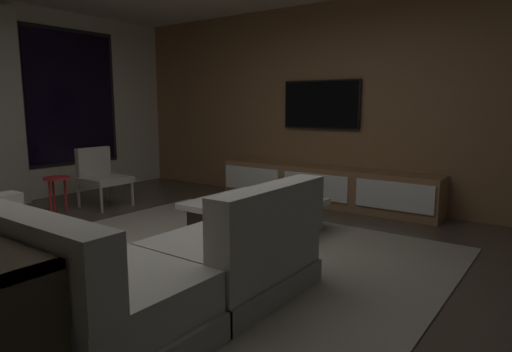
# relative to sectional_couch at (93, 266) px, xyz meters

# --- Properties ---
(floor) EXTENTS (9.20, 9.20, 0.00)m
(floor) POSITION_rel_sectional_couch_xyz_m (0.89, 0.11, -0.29)
(floor) COLOR #473D33
(media_wall) EXTENTS (0.12, 7.80, 2.70)m
(media_wall) POSITION_rel_sectional_couch_xyz_m (3.95, 0.11, 1.06)
(media_wall) COLOR #8E6642
(media_wall) RESTS_ON floor
(area_rug) EXTENTS (3.20, 3.80, 0.01)m
(area_rug) POSITION_rel_sectional_couch_xyz_m (1.24, 0.01, -0.28)
(area_rug) COLOR gray
(area_rug) RESTS_ON floor
(sectional_couch) EXTENTS (1.98, 2.50, 0.82)m
(sectional_couch) POSITION_rel_sectional_couch_xyz_m (0.00, 0.00, 0.00)
(sectional_couch) COLOR gray
(sectional_couch) RESTS_ON floor
(coffee_table) EXTENTS (1.16, 1.16, 0.36)m
(coffee_table) POSITION_rel_sectional_couch_xyz_m (2.00, 0.13, -0.10)
(coffee_table) COLOR #332A1B
(coffee_table) RESTS_ON floor
(book_stack_on_coffee_table) EXTENTS (0.30, 0.21, 0.08)m
(book_stack_on_coffee_table) POSITION_rel_sectional_couch_xyz_m (1.82, 0.16, 0.11)
(book_stack_on_coffee_table) COLOR #54C03F
(book_stack_on_coffee_table) RESTS_ON coffee_table
(accent_chair_near_window) EXTENTS (0.54, 0.56, 0.78)m
(accent_chair_near_window) POSITION_rel_sectional_couch_xyz_m (1.87, 2.59, 0.14)
(accent_chair_near_window) COLOR #B2ADA0
(accent_chair_near_window) RESTS_ON floor
(side_stool) EXTENTS (0.32, 0.32, 0.46)m
(side_stool) POSITION_rel_sectional_couch_xyz_m (1.29, 2.68, 0.08)
(side_stool) COLOR red
(side_stool) RESTS_ON floor
(media_console) EXTENTS (0.46, 3.10, 0.52)m
(media_console) POSITION_rel_sectional_couch_xyz_m (3.66, 0.17, -0.04)
(media_console) COLOR #8E6642
(media_console) RESTS_ON floor
(mounted_tv) EXTENTS (0.05, 1.14, 0.66)m
(mounted_tv) POSITION_rel_sectional_couch_xyz_m (3.84, 0.36, 1.06)
(mounted_tv) COLOR black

